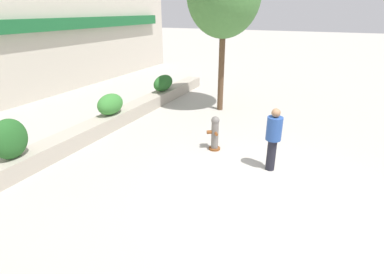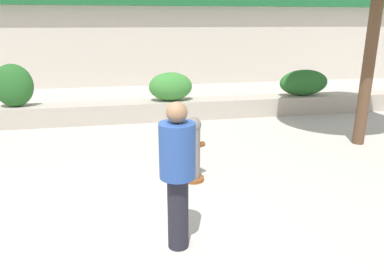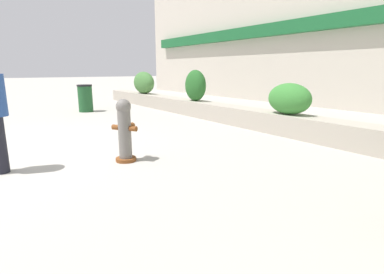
{
  "view_description": "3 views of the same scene",
  "coord_description": "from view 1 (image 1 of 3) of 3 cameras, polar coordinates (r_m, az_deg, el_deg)",
  "views": [
    {
      "loc": [
        -6.37,
        -1.06,
        4.01
      ],
      "look_at": [
        1.11,
        2.44,
        0.49
      ],
      "focal_mm": 28.0,
      "sensor_mm": 36.0,
      "label": 1
    },
    {
      "loc": [
        0.44,
        -3.72,
        2.54
      ],
      "look_at": [
        1.62,
        2.27,
        0.63
      ],
      "focal_mm": 35.0,
      "sensor_mm": 36.0,
      "label": 2
    },
    {
      "loc": [
        6.32,
        -0.06,
        1.56
      ],
      "look_at": [
        2.13,
        2.89,
        0.4
      ],
      "focal_mm": 28.0,
      "sensor_mm": 36.0,
      "label": 3
    }
  ],
  "objects": [
    {
      "name": "ground_plane",
      "position": [
        7.61,
        13.41,
        -9.45
      ],
      "size": [
        120.0,
        120.0,
        0.0
      ],
      "primitive_type": "plane",
      "color": "#B2ADA3"
    },
    {
      "name": "planter_wall_low",
      "position": [
        10.23,
        -21.19,
        -0.12
      ],
      "size": [
        18.0,
        0.7,
        0.5
      ],
      "primitive_type": "cube",
      "color": "#ADA393",
      "rests_on": "ground"
    },
    {
      "name": "hedge_bush_1",
      "position": [
        8.78,
        -31.45,
        -0.34
      ],
      "size": [
        0.95,
        0.56,
        1.05
      ],
      "primitive_type": "ellipsoid",
      "color": "#235B23",
      "rests_on": "planter_wall_low"
    },
    {
      "name": "hedge_bush_2",
      "position": [
        11.23,
        -15.3,
        6.04
      ],
      "size": [
        1.15,
        0.7,
        0.75
      ],
      "primitive_type": "ellipsoid",
      "color": "#387F33",
      "rests_on": "planter_wall_low"
    },
    {
      "name": "hedge_bush_3",
      "position": [
        14.22,
        -5.5,
        10.21
      ],
      "size": [
        1.43,
        0.58,
        0.73
      ],
      "primitive_type": "ellipsoid",
      "color": "#235B23",
      "rests_on": "planter_wall_low"
    },
    {
      "name": "fire_hydrant",
      "position": [
        9.14,
        4.37,
        0.79
      ],
      "size": [
        0.49,
        0.49,
        1.08
      ],
      "color": "brown",
      "rests_on": "ground"
    },
    {
      "name": "pedestrian",
      "position": [
        8.07,
        15.24,
        0.22
      ],
      "size": [
        0.56,
        0.56,
        1.73
      ],
      "color": "black",
      "rests_on": "ground"
    }
  ]
}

